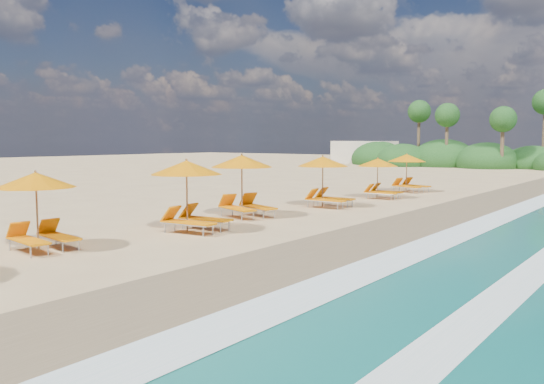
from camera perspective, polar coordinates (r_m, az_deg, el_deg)
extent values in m
plane|color=tan|center=(18.60, 0.00, -3.68)|extent=(160.00, 160.00, 0.00)
cube|color=#85714F|center=(16.51, 11.13, -4.94)|extent=(4.00, 160.00, 0.01)
cube|color=white|center=(15.91, 16.00, -5.34)|extent=(1.20, 160.00, 0.01)
cylinder|color=olive|center=(16.09, -23.22, -1.87)|extent=(0.05, 0.05, 2.05)
cone|color=orange|center=(16.01, -23.34, 1.16)|extent=(2.34, 2.34, 0.41)
sphere|color=olive|center=(15.99, -23.37, 1.98)|extent=(0.07, 0.07, 0.07)
cylinder|color=olive|center=(17.92, -8.83, -0.46)|extent=(0.06, 0.06, 2.25)
cone|color=orange|center=(17.85, -8.87, 2.53)|extent=(2.61, 2.61, 0.45)
sphere|color=olive|center=(17.84, -8.88, 3.34)|extent=(0.08, 0.08, 0.08)
cylinder|color=olive|center=(21.18, -3.15, 0.60)|extent=(0.06, 0.06, 2.33)
cone|color=orange|center=(21.12, -3.16, 3.22)|extent=(3.04, 3.04, 0.47)
sphere|color=olive|center=(21.12, -3.16, 3.92)|extent=(0.08, 0.08, 0.08)
cylinder|color=olive|center=(24.29, 5.28, 1.04)|extent=(0.05, 0.05, 2.19)
cone|color=orange|center=(24.23, 5.29, 3.18)|extent=(2.34, 2.34, 0.44)
sphere|color=olive|center=(24.23, 5.30, 3.76)|extent=(0.08, 0.08, 0.08)
cylinder|color=olive|center=(28.25, 10.89, 1.37)|extent=(0.05, 0.05, 1.99)
cone|color=orange|center=(28.20, 10.92, 3.04)|extent=(2.11, 2.11, 0.40)
sphere|color=olive|center=(28.19, 10.93, 3.49)|extent=(0.07, 0.07, 0.07)
cylinder|color=olive|center=(32.27, 13.79, 1.91)|extent=(0.05, 0.05, 2.11)
cone|color=orange|center=(32.23, 13.82, 3.46)|extent=(2.70, 2.70, 0.42)
sphere|color=olive|center=(32.23, 13.83, 3.88)|extent=(0.08, 0.08, 0.08)
ellipsoid|color=#163D14|center=(62.04, 21.42, 2.91)|extent=(6.40, 6.40, 4.16)
ellipsoid|color=#163D14|center=(64.54, 17.40, 3.19)|extent=(7.20, 7.20, 4.68)
ellipsoid|color=#163D14|center=(64.20, 13.42, 3.17)|extent=(6.00, 6.00, 3.90)
ellipsoid|color=#163D14|center=(63.01, 25.42, 2.72)|extent=(5.60, 5.60, 3.64)
ellipsoid|color=#163D14|center=(67.71, 11.02, 3.38)|extent=(6.60, 6.60, 4.29)
cylinder|color=brown|center=(59.54, 22.80, 4.58)|extent=(0.36, 0.36, 5.00)
sphere|color=#163D14|center=(59.57, 22.88, 6.98)|extent=(2.60, 2.60, 2.60)
cylinder|color=brown|center=(62.28, 17.68, 5.04)|extent=(0.36, 0.36, 5.60)
sphere|color=#163D14|center=(62.34, 17.75, 7.61)|extent=(2.60, 2.60, 2.60)
cylinder|color=brown|center=(65.59, 14.98, 5.38)|extent=(0.36, 0.36, 6.20)
sphere|color=#163D14|center=(65.67, 15.05, 8.09)|extent=(2.60, 2.60, 2.60)
cylinder|color=brown|center=(62.76, 26.42, 5.28)|extent=(0.36, 0.36, 6.80)
cube|color=beige|center=(70.84, 9.58, 4.10)|extent=(7.00, 5.00, 2.80)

